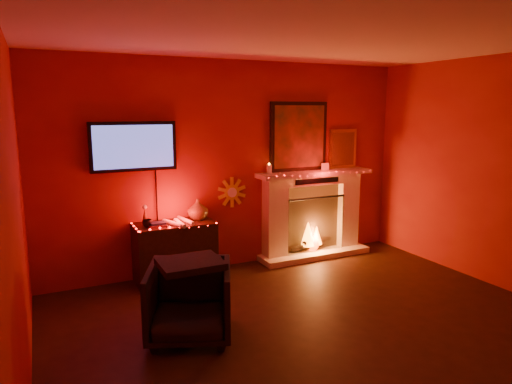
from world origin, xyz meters
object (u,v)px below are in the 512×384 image
console_table (176,249)px  armchair (190,301)px  fireplace (312,206)px  sunburst_clock (232,192)px  tv (134,147)px

console_table → armchair: bearing=-101.0°
fireplace → armchair: (-2.31, -1.57, -0.38)m
sunburst_clock → console_table: (-0.84, -0.22, -0.60)m
armchair → tv: bearing=116.6°
fireplace → sunburst_clock: (-1.19, 0.09, 0.28)m
fireplace → armchair: fireplace is taller
console_table → tv: bearing=154.9°
fireplace → armchair: bearing=-145.9°
console_table → armchair: (-0.28, -1.44, -0.05)m
fireplace → console_table: size_ratio=2.20×
tv → sunburst_clock: (1.25, 0.03, -0.65)m
console_table → armchair: 1.47m
fireplace → sunburst_clock: fireplace is taller
fireplace → sunburst_clock: bearing=175.6°
tv → fireplace: bearing=-1.5°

